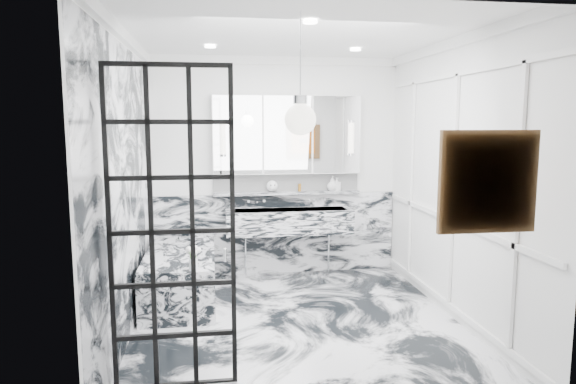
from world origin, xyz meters
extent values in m
plane|color=silver|center=(0.00, 0.00, 0.00)|extent=(3.60, 3.60, 0.00)
plane|color=white|center=(0.00, 0.00, 2.80)|extent=(3.60, 3.60, 0.00)
plane|color=white|center=(0.00, 1.80, 1.40)|extent=(3.60, 0.00, 3.60)
plane|color=white|center=(0.00, -1.80, 1.40)|extent=(3.60, 0.00, 3.60)
plane|color=white|center=(-1.60, 0.00, 1.40)|extent=(0.00, 3.60, 3.60)
plane|color=white|center=(1.60, 0.00, 1.40)|extent=(0.00, 3.60, 3.60)
cube|color=silver|center=(0.00, 1.78, 0.53)|extent=(3.18, 0.05, 1.05)
cube|color=silver|center=(-1.59, 0.00, 1.34)|extent=(0.02, 3.56, 2.68)
cube|color=white|center=(1.58, 0.00, 1.30)|extent=(0.03, 3.40, 2.30)
imported|color=#8C5919|center=(0.75, 1.71, 1.19)|extent=(0.09, 0.09, 0.19)
imported|color=#4C4C51|center=(0.81, 1.71, 1.18)|extent=(0.10, 0.10, 0.17)
imported|color=silver|center=(0.74, 1.71, 1.17)|extent=(0.15, 0.15, 0.16)
sphere|color=white|center=(-0.05, 1.71, 1.17)|extent=(0.15, 0.15, 0.15)
cylinder|color=#8C5919|center=(0.31, 1.71, 1.14)|extent=(0.04, 0.04, 0.10)
cylinder|color=silver|center=(-1.00, 0.13, 0.61)|extent=(0.09, 0.09, 0.12)
cube|color=#C55714|center=(0.94, -1.76, 1.60)|extent=(0.56, 0.05, 0.56)
sphere|color=white|center=(-0.17, -1.15, 2.00)|extent=(0.23, 0.23, 0.23)
cube|color=silver|center=(0.15, 1.55, 0.73)|extent=(1.60, 0.45, 0.30)
cube|color=silver|center=(0.15, 1.72, 1.07)|extent=(1.90, 0.14, 0.04)
cube|color=white|center=(0.15, 1.78, 1.21)|extent=(1.90, 0.03, 0.23)
cube|color=white|center=(0.15, 1.73, 1.82)|extent=(1.90, 0.16, 1.00)
cylinder|color=white|center=(-0.67, 1.63, 1.78)|extent=(0.07, 0.07, 0.40)
cylinder|color=white|center=(0.97, 1.63, 1.78)|extent=(0.07, 0.07, 0.40)
cube|color=silver|center=(-1.18, 0.90, 0.28)|extent=(0.75, 1.65, 0.55)
camera|label=1|loc=(-0.80, -4.80, 1.98)|focal=32.00mm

